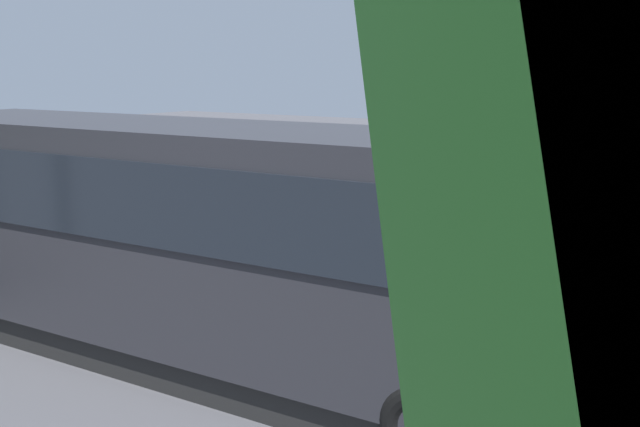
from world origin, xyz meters
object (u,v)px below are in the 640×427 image
tour_bus (201,244)px  stunt_motorcycle (277,186)px  parked_motorcycle_silver (516,319)px  spectator_left (376,254)px  spectator_far_left (422,265)px  spectator_centre (331,246)px  traffic_cone (339,222)px  spectator_far_right (230,236)px  spectator_right (284,238)px

tour_bus → stunt_motorcycle: size_ratio=5.70×
parked_motorcycle_silver → stunt_motorcycle: bearing=-32.5°
spectator_left → spectator_far_left: bearing=173.2°
spectator_centre → traffic_cone: spectator_centre is taller
spectator_left → tour_bus: bearing=68.1°
spectator_far_right → traffic_cone: 5.12m
spectator_far_left → parked_motorcycle_silver: spectator_far_left is taller
spectator_far_left → traffic_cone: 6.85m
spectator_left → stunt_motorcycle: (5.51, -4.82, 0.00)m
tour_bus → spectator_far_left: (-1.99, -2.76, -0.63)m
stunt_motorcycle → traffic_cone: 1.93m
stunt_motorcycle → spectator_left: bearing=138.8°
tour_bus → traffic_cone: 8.32m
parked_motorcycle_silver → traffic_cone: bearing=-40.1°
spectator_centre → spectator_far_right: (1.93, 0.36, 0.01)m
stunt_motorcycle → spectator_far_left: bearing=142.2°
tour_bus → spectator_right: tour_bus is taller
tour_bus → stunt_motorcycle: bearing=-60.4°
spectator_far_left → spectator_centre: bearing=-11.7°
spectator_far_left → spectator_left: (0.84, -0.10, 0.04)m
spectator_far_left → spectator_left: size_ratio=0.96×
spectator_far_right → spectator_far_left: bearing=179.6°
spectator_centre → parked_motorcycle_silver: spectator_centre is taller
spectator_centre → parked_motorcycle_silver: size_ratio=0.83×
spectator_left → spectator_right: size_ratio=1.04×
parked_motorcycle_silver → traffic_cone: size_ratio=3.25×
spectator_far_right → spectator_centre: bearing=-169.3°
tour_bus → spectator_far_right: (1.82, -2.78, -0.63)m
spectator_centre → spectator_far_right: 1.96m
spectator_left → spectator_right: bearing=-7.8°
tour_bus → spectator_centre: bearing=-92.0°
stunt_motorcycle → traffic_cone: bearing=-176.3°
tour_bus → traffic_cone: size_ratio=17.47×
traffic_cone → spectator_left: bearing=127.2°
stunt_motorcycle → spectator_right: bearing=127.5°
spectator_far_right → parked_motorcycle_silver: bearing=178.4°
traffic_cone → tour_bus: bearing=108.4°
tour_bus → spectator_right: 3.31m
spectator_right → spectator_far_right: (0.94, 0.35, -0.00)m
parked_motorcycle_silver → stunt_motorcycle: 9.40m
tour_bus → spectator_centre: 3.21m
spectator_far_left → stunt_motorcycle: bearing=-37.8°
spectator_left → spectator_right: spectator_left is taller
spectator_centre → traffic_cone: 5.42m
spectator_far_left → parked_motorcycle_silver: size_ratio=0.83×
spectator_far_right → traffic_cone: spectator_far_right is taller
parked_motorcycle_silver → traffic_cone: parked_motorcycle_silver is taller
tour_bus → spectator_left: tour_bus is taller
spectator_centre → tour_bus: bearing=88.0°
spectator_far_left → spectator_left: 0.85m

